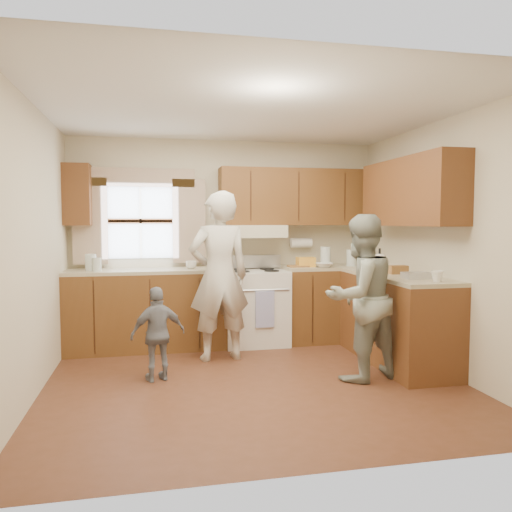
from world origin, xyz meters
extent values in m
plane|color=#4F2A18|center=(0.00, 0.00, 0.00)|extent=(3.80, 3.80, 0.00)
plane|color=white|center=(0.00, 0.00, 2.50)|extent=(3.80, 3.80, 0.00)
plane|color=beige|center=(0.00, 1.75, 1.25)|extent=(3.80, 0.00, 3.80)
plane|color=beige|center=(0.00, -1.75, 1.25)|extent=(3.80, 0.00, 3.80)
plane|color=beige|center=(-1.90, 0.00, 1.25)|extent=(0.00, 3.50, 3.50)
plane|color=beige|center=(1.90, 0.00, 1.25)|extent=(0.00, 3.50, 3.50)
cube|color=#4B2B10|center=(-0.99, 1.45, 0.45)|extent=(1.82, 0.60, 0.90)
cube|color=#4B2B10|center=(1.29, 1.45, 0.45)|extent=(1.22, 0.60, 0.90)
cube|color=#3A1E0D|center=(1.60, 0.32, 0.45)|extent=(0.60, 1.65, 0.90)
cube|color=#BCAE8D|center=(-0.99, 1.45, 0.92)|extent=(1.82, 0.60, 0.04)
cube|color=#BCAE8D|center=(1.29, 1.45, 0.92)|extent=(1.22, 0.60, 0.04)
cube|color=#BCAE8D|center=(1.60, 0.32, 0.92)|extent=(0.60, 1.65, 0.04)
cube|color=#4B2B10|center=(0.90, 1.58, 1.80)|extent=(2.00, 0.33, 0.70)
cube|color=#3A1E0D|center=(-1.75, 1.58, 1.80)|extent=(0.30, 0.33, 0.70)
cube|color=#3A1E0D|center=(1.73, 0.32, 1.80)|extent=(0.33, 1.65, 0.70)
cube|color=beige|center=(0.30, 1.52, 1.38)|extent=(0.76, 0.45, 0.15)
cube|color=silver|center=(-1.05, 1.73, 1.50)|extent=(0.90, 0.03, 0.90)
cube|color=#F9B449|center=(-1.63, 1.68, 1.50)|extent=(0.40, 0.05, 1.02)
cube|color=#F9B449|center=(-0.47, 1.68, 1.50)|extent=(0.40, 0.05, 1.02)
cube|color=#F9B449|center=(-1.05, 1.68, 2.02)|extent=(1.30, 0.05, 0.22)
cylinder|color=white|center=(0.95, 1.65, 1.22)|extent=(0.27, 0.12, 0.12)
imported|color=silver|center=(-0.47, 1.36, 0.99)|extent=(0.14, 0.14, 0.10)
imported|color=silver|center=(1.63, 1.50, 1.08)|extent=(0.12, 0.12, 0.28)
imported|color=silver|center=(1.12, 1.26, 0.97)|extent=(0.25, 0.25, 0.05)
imported|color=silver|center=(1.64, -0.36, 0.99)|extent=(0.13, 0.13, 0.11)
cylinder|color=silver|center=(-1.60, 1.38, 1.03)|extent=(0.12, 0.12, 0.19)
cylinder|color=silver|center=(-1.53, 1.33, 1.02)|extent=(0.10, 0.10, 0.15)
cube|color=olive|center=(0.82, 1.35, 0.95)|extent=(0.24, 0.18, 0.02)
cube|color=gold|center=(0.92, 1.35, 1.00)|extent=(0.22, 0.15, 0.12)
cylinder|color=silver|center=(1.19, 1.39, 1.06)|extent=(0.13, 0.13, 0.24)
cylinder|color=silver|center=(1.52, 1.36, 1.04)|extent=(0.13, 0.13, 0.20)
sphere|color=silver|center=(1.55, 0.64, 1.04)|extent=(0.20, 0.20, 0.20)
cube|color=olive|center=(1.63, 0.37, 0.98)|extent=(0.20, 0.11, 0.09)
cube|color=silver|center=(1.61, -0.07, 0.97)|extent=(0.26, 0.18, 0.06)
cube|color=silver|center=(0.30, 1.43, 0.45)|extent=(0.76, 0.64, 0.90)
cube|color=#B7B7BC|center=(0.30, 1.69, 0.99)|extent=(0.76, 0.10, 0.16)
cylinder|color=#B7B7BC|center=(0.30, 1.11, 0.70)|extent=(0.68, 0.03, 0.03)
cube|color=#494BAB|center=(0.35, 1.09, 0.48)|extent=(0.22, 0.02, 0.42)
cylinder|color=black|center=(0.12, 1.55, 0.91)|extent=(0.18, 0.18, 0.01)
cylinder|color=black|center=(0.48, 1.55, 0.91)|extent=(0.18, 0.18, 0.01)
cylinder|color=black|center=(0.12, 1.30, 0.91)|extent=(0.18, 0.18, 0.01)
cylinder|color=black|center=(0.48, 1.30, 0.91)|extent=(0.18, 0.18, 0.01)
imported|color=beige|center=(-0.22, 0.83, 0.91)|extent=(0.72, 0.52, 1.82)
imported|color=#223D31|center=(1.00, -0.11, 0.78)|extent=(0.91, 0.80, 1.56)
imported|color=gray|center=(-0.88, 0.23, 0.44)|extent=(0.56, 0.35, 0.89)
camera|label=1|loc=(-0.92, -4.47, 1.50)|focal=35.00mm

